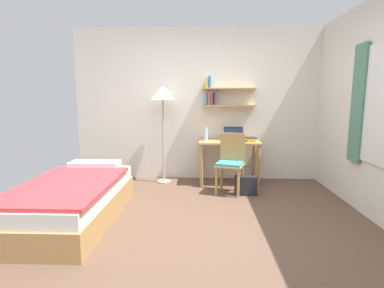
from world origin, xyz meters
name	(u,v)px	position (x,y,z in m)	size (l,w,h in m)	color
ground_plane	(201,225)	(0.00, 0.00, 0.00)	(5.28, 5.28, 0.00)	brown
wall_back	(202,105)	(0.01, 2.02, 1.30)	(4.40, 0.27, 2.60)	silver
bed	(73,200)	(-1.50, 0.12, 0.24)	(0.98, 1.91, 0.54)	#B2844C
desk	(229,150)	(0.46, 1.70, 0.57)	(1.00, 0.52, 0.72)	#B2844C
desk_chair	(231,161)	(0.44, 1.22, 0.49)	(0.49, 0.48, 0.90)	#B2844C
standing_lamp	(163,98)	(-0.64, 1.71, 1.42)	(0.40, 0.40, 1.62)	#B2A893
laptop	(234,137)	(0.53, 1.76, 0.78)	(0.33, 0.24, 0.23)	black
water_bottle	(206,134)	(0.07, 1.74, 0.82)	(0.07, 0.07, 0.21)	silver
book_stack	(250,139)	(0.80, 1.68, 0.76)	(0.19, 0.25, 0.07)	gold
handbag	(246,185)	(0.66, 1.09, 0.15)	(0.32, 0.13, 0.44)	#232328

